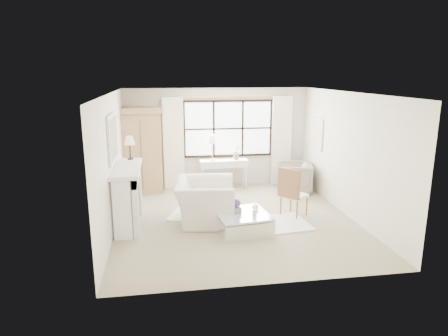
{
  "coord_description": "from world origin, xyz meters",
  "views": [
    {
      "loc": [
        -1.5,
        -8.0,
        3.1
      ],
      "look_at": [
        -0.21,
        0.2,
        1.11
      ],
      "focal_mm": 32.0,
      "sensor_mm": 36.0,
      "label": 1
    }
  ],
  "objects_px": {
    "console_table": "(224,174)",
    "club_armchair": "(205,201)",
    "armoire": "(142,150)",
    "coffee_table": "(242,223)"
  },
  "relations": [
    {
      "from": "console_table",
      "to": "armoire",
      "type": "bearing_deg",
      "value": 178.53
    },
    {
      "from": "armoire",
      "to": "coffee_table",
      "type": "distance_m",
      "value": 3.83
    },
    {
      "from": "club_armchair",
      "to": "coffee_table",
      "type": "distance_m",
      "value": 0.98
    },
    {
      "from": "console_table",
      "to": "club_armchair",
      "type": "bearing_deg",
      "value": -109.35
    },
    {
      "from": "console_table",
      "to": "coffee_table",
      "type": "bearing_deg",
      "value": -93.59
    },
    {
      "from": "armoire",
      "to": "console_table",
      "type": "distance_m",
      "value": 2.28
    },
    {
      "from": "armoire",
      "to": "club_armchair",
      "type": "bearing_deg",
      "value": -63.77
    },
    {
      "from": "armoire",
      "to": "club_armchair",
      "type": "relative_size",
      "value": 1.64
    },
    {
      "from": "armoire",
      "to": "coffee_table",
      "type": "height_order",
      "value": "armoire"
    },
    {
      "from": "armoire",
      "to": "console_table",
      "type": "relative_size",
      "value": 1.71
    }
  ]
}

